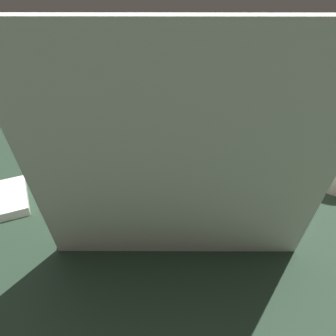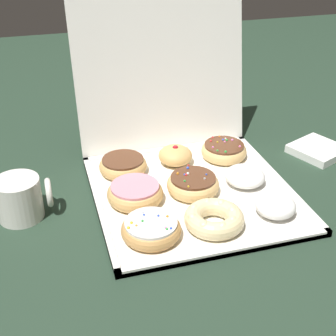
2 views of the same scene
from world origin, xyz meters
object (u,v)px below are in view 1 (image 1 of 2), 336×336
Objects in this scene: sprinkle_donut_4 at (174,167)px; pink_frosted_donut_3 at (232,167)px; sprinkle_donut_0 at (224,138)px; donut_box at (175,175)px; cruller_donut_1 at (176,138)px; chocolate_frosted_donut_6 at (241,204)px; jelly_filled_donut_7 at (174,205)px; sprinkle_donut_8 at (113,205)px; powdered_filled_donut_2 at (122,137)px; powdered_filled_donut_5 at (121,166)px.

pink_frosted_donut_3 is at bearing 179.80° from sprinkle_donut_4.
donut_box is at bearing 44.98° from sprinkle_donut_0.
cruller_donut_1 is 1.06× the size of chocolate_frosted_donut_6.
jelly_filled_donut_7 is 0.73× the size of sprinkle_donut_8.
powdered_filled_donut_2 is (0.13, -0.12, 0.03)m from donut_box.
sprinkle_donut_4 reaches higher than chocolate_frosted_donut_6.
cruller_donut_1 is 1.43× the size of powdered_filled_donut_2.
powdered_filled_donut_2 is 0.25m from sprinkle_donut_8.
jelly_filled_donut_7 is at bearing 131.48° from powdered_filled_donut_5.
powdered_filled_donut_2 is at bearing -43.21° from donut_box.
sprinkle_donut_8 is (0.25, 0.00, -0.00)m from chocolate_frosted_donut_6.
pink_frosted_donut_3 is 1.04× the size of sprinkle_donut_4.
powdered_filled_donut_5 is at bearing -48.52° from jelly_filled_donut_7.
powdered_filled_donut_2 is 0.74× the size of sprinkle_donut_8.
sprinkle_donut_4 is at bearing 177.45° from powdered_filled_donut_5.
sprinkle_donut_8 is at bearing 89.28° from powdered_filled_donut_5.
chocolate_frosted_donut_6 is at bearing -179.42° from sprinkle_donut_8.
chocolate_frosted_donut_6 is 1.00× the size of sprinkle_donut_8.
donut_box is 5.19× the size of jelly_filled_donut_7.
pink_frosted_donut_3 reaches higher than cruller_donut_1.
chocolate_frosted_donut_6 is (-0.13, 0.13, 0.02)m from donut_box.
sprinkle_donut_0 is 0.96× the size of pink_frosted_donut_3.
jelly_filled_donut_7 is (-0.13, 0.26, 0.00)m from powdered_filled_donut_2.
powdered_filled_donut_5 is 0.80× the size of sprinkle_donut_8.
sprinkle_donut_8 is (-0.01, 0.25, -0.00)m from powdered_filled_donut_2.
powdered_filled_donut_2 is at bearing -63.21° from jelly_filled_donut_7.
donut_box is 3.78× the size of sprinkle_donut_8.
donut_box is 5.13× the size of powdered_filled_donut_2.
chocolate_frosted_donut_6 is at bearing 135.64° from donut_box.
sprinkle_donut_0 is 0.25m from chocolate_frosted_donut_6.
pink_frosted_donut_3 is at bearing 91.03° from sprinkle_donut_0.
donut_box is at bearing -91.43° from jelly_filled_donut_7.
jelly_filled_donut_7 is 0.12m from sprinkle_donut_8.
sprinkle_donut_4 is (0.13, 0.13, 0.00)m from sprinkle_donut_0.
pink_frosted_donut_3 is at bearing 153.89° from powdered_filled_donut_2.
powdered_filled_donut_5 is (0.13, 0.13, 0.00)m from cruller_donut_1.
pink_frosted_donut_3 and sprinkle_donut_8 have the same top height.
sprinkle_donut_4 reaches higher than sprinkle_donut_8.
chocolate_frosted_donut_6 is 0.25m from sprinkle_donut_8.
donut_box is 0.18m from sprinkle_donut_8.
jelly_filled_donut_7 is at bearing 90.02° from sprinkle_donut_4.
powdered_filled_donut_2 is at bearing -87.94° from sprinkle_donut_8.
sprinkle_donut_0 and pink_frosted_donut_3 have the same top height.
chocolate_frosted_donut_6 is at bearing 90.64° from sprinkle_donut_0.
sprinkle_donut_8 is at bearing 45.53° from sprinkle_donut_0.
powdered_filled_donut_2 is at bearing -84.98° from powdered_filled_donut_5.
sprinkle_donut_0 reaches higher than cruller_donut_1.
powdered_filled_donut_5 is 0.18m from jelly_filled_donut_7.
powdered_filled_donut_5 reaches higher than chocolate_frosted_donut_6.
pink_frosted_donut_3 is at bearing 133.61° from cruller_donut_1.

